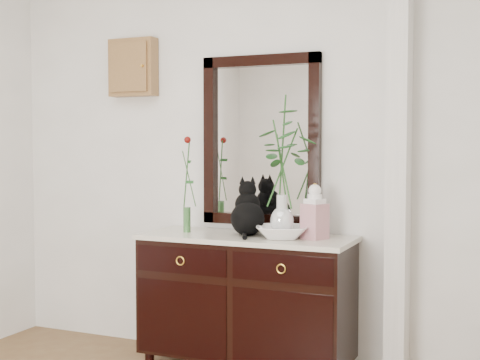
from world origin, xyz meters
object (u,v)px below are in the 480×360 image
at_px(cat, 248,207).
at_px(ginger_jar, 315,211).
at_px(lotus_bowl, 282,232).
at_px(sideboard, 246,295).

bearing_deg(cat, ginger_jar, -22.92).
bearing_deg(cat, lotus_bowl, -37.04).
bearing_deg(sideboard, ginger_jar, 3.32).
bearing_deg(lotus_bowl, cat, 166.30).
bearing_deg(lotus_bowl, ginger_jar, 19.22).
height_order(sideboard, lotus_bowl, lotus_bowl).
distance_m(sideboard, ginger_jar, 0.70).
bearing_deg(lotus_bowl, sideboard, 171.06).
bearing_deg(sideboard, cat, 94.69).
xyz_separation_m(sideboard, cat, (-0.00, 0.02, 0.55)).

